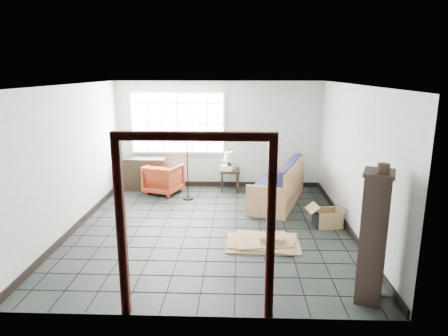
{
  "coord_description": "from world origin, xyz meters",
  "views": [
    {
      "loc": [
        0.48,
        -6.91,
        2.83
      ],
      "look_at": [
        0.21,
        0.3,
        1.07
      ],
      "focal_mm": 32.0,
      "sensor_mm": 36.0,
      "label": 1
    }
  ],
  "objects_px": {
    "futon_sofa": "(280,188)",
    "side_table": "(230,173)",
    "tall_shelf": "(374,236)",
    "armchair": "(164,177)"
  },
  "relations": [
    {
      "from": "futon_sofa",
      "to": "side_table",
      "type": "bearing_deg",
      "value": 159.4
    },
    {
      "from": "futon_sofa",
      "to": "tall_shelf",
      "type": "xyz_separation_m",
      "value": [
        0.74,
        -3.79,
        0.51
      ]
    },
    {
      "from": "armchair",
      "to": "tall_shelf",
      "type": "bearing_deg",
      "value": 147.5
    },
    {
      "from": "armchair",
      "to": "tall_shelf",
      "type": "distance_m",
      "value": 5.61
    },
    {
      "from": "side_table",
      "to": "tall_shelf",
      "type": "relative_size",
      "value": 0.31
    },
    {
      "from": "side_table",
      "to": "tall_shelf",
      "type": "distance_m",
      "value": 5.06
    },
    {
      "from": "side_table",
      "to": "tall_shelf",
      "type": "xyz_separation_m",
      "value": [
        1.87,
        -4.68,
        0.42
      ]
    },
    {
      "from": "futon_sofa",
      "to": "armchair",
      "type": "distance_m",
      "value": 2.76
    },
    {
      "from": "futon_sofa",
      "to": "side_table",
      "type": "distance_m",
      "value": 1.44
    },
    {
      "from": "side_table",
      "to": "futon_sofa",
      "type": "bearing_deg",
      "value": -38.57
    }
  ]
}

